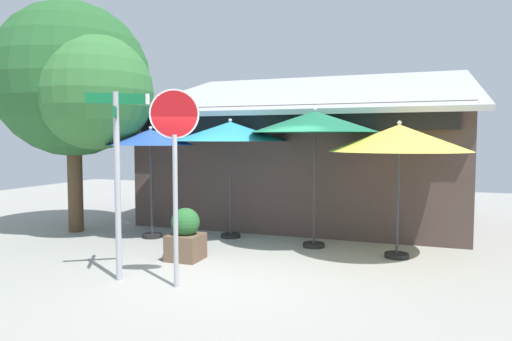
% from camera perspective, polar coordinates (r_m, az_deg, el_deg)
% --- Properties ---
extents(ground_plane, '(28.00, 28.00, 0.10)m').
position_cam_1_polar(ground_plane, '(7.67, -3.06, -12.98)').
color(ground_plane, '#9E9B93').
extents(cafe_building, '(8.29, 5.51, 4.22)m').
position_cam_1_polar(cafe_building, '(12.61, 6.51, 1.10)').
color(cafe_building, '#473833').
rests_on(cafe_building, ground).
extents(street_sign_post, '(0.81, 0.76, 2.89)m').
position_cam_1_polar(street_sign_post, '(7.29, -16.87, 0.66)').
color(street_sign_post, '#A8AAB2').
rests_on(street_sign_post, ground).
extents(stop_sign, '(0.64, 0.34, 2.90)m').
position_cam_1_polar(stop_sign, '(6.73, -10.07, 2.26)').
color(stop_sign, '#A8AAB2').
rests_on(stop_sign, ground).
extents(patio_umbrella_royal_blue_left, '(1.93, 1.93, 2.46)m').
position_cam_1_polar(patio_umbrella_royal_blue_left, '(10.31, -12.98, 3.88)').
color(patio_umbrella_royal_blue_left, black).
rests_on(patio_umbrella_royal_blue_left, ground).
extents(patio_umbrella_teal_center, '(2.54, 2.54, 2.63)m').
position_cam_1_polar(patio_umbrella_teal_center, '(10.08, -3.23, 4.79)').
color(patio_umbrella_teal_center, black).
rests_on(patio_umbrella_teal_center, ground).
extents(patio_umbrella_forest_green_right, '(2.58, 2.58, 2.81)m').
position_cam_1_polar(patio_umbrella_forest_green_right, '(9.24, 7.31, 5.93)').
color(patio_umbrella_forest_green_right, black).
rests_on(patio_umbrella_forest_green_right, ground).
extents(patio_umbrella_mustard_far_right, '(2.55, 2.55, 2.51)m').
position_cam_1_polar(patio_umbrella_mustard_far_right, '(8.71, 17.38, 3.79)').
color(patio_umbrella_mustard_far_right, black).
rests_on(patio_umbrella_mustard_far_right, ground).
extents(shade_tree, '(4.01, 3.55, 5.33)m').
position_cam_1_polar(shade_tree, '(11.39, -21.28, 10.07)').
color(shade_tree, brown).
rests_on(shade_tree, ground).
extents(sidewalk_planter, '(0.58, 0.58, 0.94)m').
position_cam_1_polar(sidewalk_planter, '(8.44, -8.76, -7.99)').
color(sidewalk_planter, brown).
rests_on(sidewalk_planter, ground).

